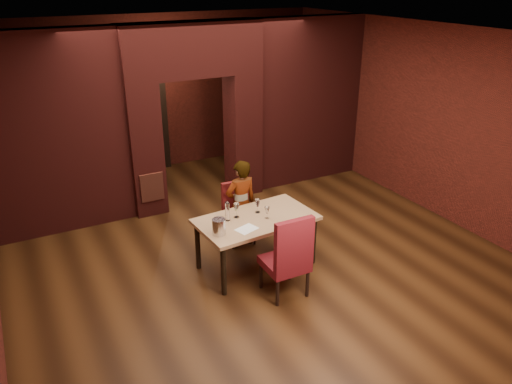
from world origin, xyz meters
TOP-DOWN VIEW (x-y plane):
  - floor at (0.00, 0.00)m, footprint 8.00×8.00m
  - ceiling at (0.00, 0.00)m, footprint 7.00×8.00m
  - wall_back at (0.00, 4.00)m, footprint 7.00×0.04m
  - wall_front at (0.00, -4.00)m, footprint 7.00×0.04m
  - wall_right at (3.50, 0.00)m, footprint 0.04×8.00m
  - pillar_left at (-0.95, 2.00)m, footprint 0.55×0.55m
  - pillar_right at (0.95, 2.00)m, footprint 0.55×0.55m
  - lintel at (0.00, 2.00)m, footprint 2.45×0.55m
  - wing_wall_left at (-2.36, 2.00)m, footprint 2.28×0.35m
  - wing_wall_right at (2.36, 2.00)m, footprint 2.28×0.35m
  - vent_panel at (-0.95, 1.71)m, footprint 0.40×0.03m
  - rear_door at (-0.40, 3.94)m, footprint 0.90×0.08m
  - rear_door_frame at (-0.40, 3.90)m, footprint 1.02×0.04m
  - dining_table at (-0.12, -0.55)m, footprint 1.72×1.05m
  - chair_far at (-0.02, 0.20)m, footprint 0.47×0.47m
  - chair_near at (-0.11, -1.31)m, footprint 0.55×0.55m
  - person_seated at (-0.04, 0.10)m, footprint 0.53×0.36m
  - wine_glass_a at (-0.36, -0.40)m, footprint 0.09×0.09m
  - wine_glass_b at (-0.02, -0.40)m, footprint 0.08×0.08m
  - wine_glass_c at (0.00, -0.64)m, footprint 0.07×0.07m
  - tasting_sheet at (-0.39, -0.79)m, footprint 0.33×0.28m
  - wine_bucket at (-0.78, -0.74)m, footprint 0.18×0.18m
  - water_bottle at (-0.51, -0.43)m, footprint 0.07×0.07m
  - potted_plant at (0.79, 0.35)m, footprint 0.51×0.48m

SIDE VIEW (x-z plane):
  - floor at x=0.00m, z-range 0.00..0.00m
  - potted_plant at x=0.79m, z-range 0.00..0.45m
  - dining_table at x=-0.12m, z-range 0.00..0.77m
  - chair_far at x=-0.02m, z-range 0.00..0.96m
  - vent_panel at x=-0.95m, z-range 0.30..0.80m
  - chair_near at x=-0.11m, z-range 0.00..1.18m
  - person_seated at x=-0.04m, z-range 0.00..1.40m
  - tasting_sheet at x=-0.39m, z-range 0.77..0.78m
  - wine_glass_c at x=0.00m, z-range 0.77..0.95m
  - wine_glass_b at x=-0.02m, z-range 0.77..0.98m
  - wine_glass_a at x=-0.36m, z-range 0.77..0.99m
  - wine_bucket at x=-0.78m, z-range 0.77..1.00m
  - water_bottle at x=-0.51m, z-range 0.77..1.06m
  - rear_door at x=-0.40m, z-range 0.00..2.10m
  - rear_door_frame at x=-0.40m, z-range -0.06..2.16m
  - pillar_left at x=-0.95m, z-range 0.00..2.30m
  - pillar_right at x=0.95m, z-range 0.00..2.30m
  - wall_back at x=0.00m, z-range 0.00..3.20m
  - wall_front at x=0.00m, z-range 0.00..3.20m
  - wall_right at x=3.50m, z-range 0.00..3.20m
  - wing_wall_left at x=-2.36m, z-range 0.00..3.20m
  - wing_wall_right at x=2.36m, z-range 0.00..3.20m
  - lintel at x=0.00m, z-range 2.30..3.20m
  - ceiling at x=0.00m, z-range 3.18..3.22m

